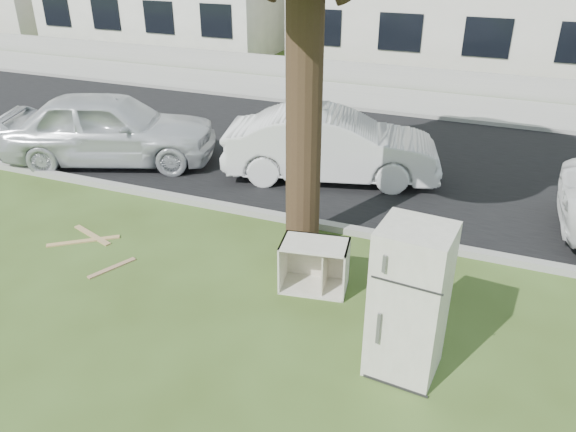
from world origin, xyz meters
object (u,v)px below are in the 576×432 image
at_px(car_center, 331,145).
at_px(fridge, 409,302).
at_px(cabinet, 314,266).
at_px(car_left, 110,128).

bearing_deg(car_center, fridge, -168.15).
height_order(fridge, cabinet, fridge).
height_order(fridge, car_center, fridge).
distance_m(cabinet, car_center, 4.09).
relative_size(fridge, car_center, 0.43).
bearing_deg(car_left, fridge, -140.26).
bearing_deg(fridge, car_center, 121.81).
relative_size(fridge, cabinet, 1.99).
xyz_separation_m(fridge, cabinet, (-1.52, 1.18, -0.57)).
xyz_separation_m(fridge, car_center, (-2.57, 5.12, -0.23)).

